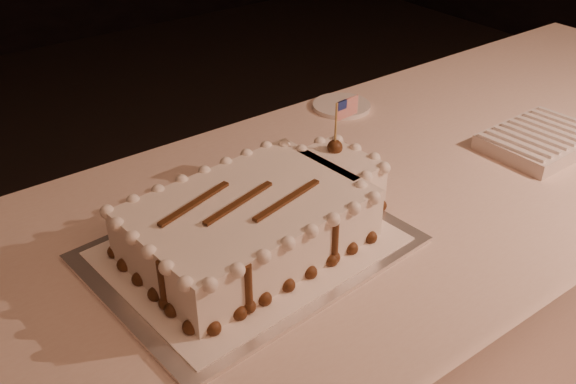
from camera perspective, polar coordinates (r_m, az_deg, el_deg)
banquet_table at (r=1.48m, az=6.58°, el=-12.04°), size 2.40×0.80×0.75m
cake_board at (r=1.08m, az=-3.42°, el=-5.00°), size 0.53×0.41×0.01m
doily at (r=1.07m, az=-3.43°, el=-4.78°), size 0.47×0.37×0.00m
sheet_cake at (r=1.06m, az=-2.40°, el=-2.24°), size 0.48×0.30×0.19m
napkin_stack at (r=1.48m, az=21.48°, el=4.31°), size 0.24×0.18×0.04m
side_plate at (r=1.57m, az=4.77°, el=7.63°), size 0.14×0.14×0.01m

